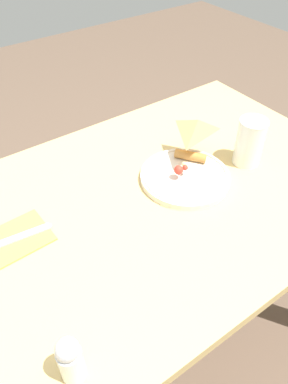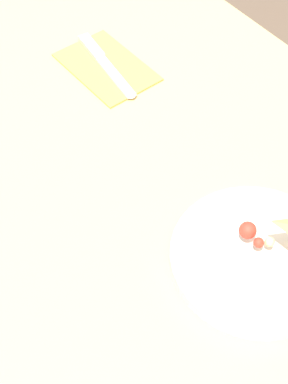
{
  "view_description": "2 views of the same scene",
  "coord_description": "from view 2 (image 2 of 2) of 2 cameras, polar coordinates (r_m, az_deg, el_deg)",
  "views": [
    {
      "loc": [
        -0.36,
        -0.53,
        1.33
      ],
      "look_at": [
        -0.0,
        -0.02,
        0.76
      ],
      "focal_mm": 35.0,
      "sensor_mm": 36.0,
      "label": 1
    },
    {
      "loc": [
        0.39,
        -0.36,
        1.37
      ],
      "look_at": [
        0.0,
        -0.08,
        0.77
      ],
      "focal_mm": 55.0,
      "sensor_mm": 36.0,
      "label": 2
    }
  ],
  "objects": [
    {
      "name": "napkin_folded",
      "position": [
        1.04,
        -3.65,
        12.0
      ],
      "size": [
        0.18,
        0.12,
        0.0
      ],
      "rotation": [
        0.0,
        0.0,
        0.04
      ],
      "color": "#E59E4C",
      "rests_on": "dining_table"
    },
    {
      "name": "plate_pizza",
      "position": [
        0.79,
        11.3,
        -5.89
      ],
      "size": [
        0.23,
        0.23,
        0.05
      ],
      "color": "silver",
      "rests_on": "dining_table"
    },
    {
      "name": "butter_knife",
      "position": [
        1.05,
        -3.9,
        12.48
      ],
      "size": [
        0.19,
        0.04,
        0.01
      ],
      "rotation": [
        0.0,
        0.0,
        -0.11
      ],
      "color": "#B2B2B7",
      "rests_on": "napkin_folded"
    },
    {
      "name": "ground_plane",
      "position": [
        1.47,
        2.59,
        -17.44
      ],
      "size": [
        6.0,
        6.0,
        0.0
      ],
      "primitive_type": "plane",
      "color": "brown"
    },
    {
      "name": "dining_table",
      "position": [
        0.93,
        3.9,
        -3.99
      ],
      "size": [
        1.19,
        0.72,
        0.71
      ],
      "color": "#DBB770",
      "rests_on": "ground_plane"
    }
  ]
}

